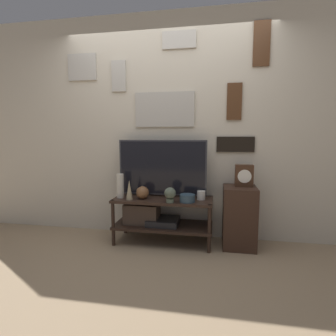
{
  "coord_description": "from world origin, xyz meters",
  "views": [
    {
      "loc": [
        0.58,
        -2.65,
        1.24
      ],
      "look_at": [
        0.06,
        0.27,
        0.88
      ],
      "focal_mm": 28.0,
      "sensor_mm": 36.0,
      "label": 1
    }
  ],
  "objects": [
    {
      "name": "television",
      "position": [
        -0.03,
        0.38,
        0.87
      ],
      "size": [
        1.05,
        0.05,
        0.67
      ],
      "color": "#333338",
      "rests_on": "media_console"
    },
    {
      "name": "media_console",
      "position": [
        -0.09,
        0.27,
        0.33
      ],
      "size": [
        1.14,
        0.47,
        0.53
      ],
      "color": "black",
      "rests_on": "ground_plane"
    },
    {
      "name": "vase_slim_bronze",
      "position": [
        -0.37,
        0.15,
        0.64
      ],
      "size": [
        0.08,
        0.08,
        0.22
      ],
      "color": "tan",
      "rests_on": "media_console"
    },
    {
      "name": "decorative_bust",
      "position": [
        0.11,
        0.09,
        0.62
      ],
      "size": [
        0.12,
        0.12,
        0.17
      ],
      "color": "#4C5647",
      "rests_on": "media_console"
    },
    {
      "name": "vase_wide_bowl",
      "position": [
        0.29,
        0.15,
        0.57
      ],
      "size": [
        0.17,
        0.17,
        0.08
      ],
      "color": "#2D4251",
      "rests_on": "media_console"
    },
    {
      "name": "vase_round_glass",
      "position": [
        -0.23,
        0.2,
        0.6
      ],
      "size": [
        0.15,
        0.15,
        0.15
      ],
      "color": "brown",
      "rests_on": "media_console"
    },
    {
      "name": "mantel_clock",
      "position": [
        0.91,
        0.34,
        0.81
      ],
      "size": [
        0.2,
        0.11,
        0.24
      ],
      "color": "#422819",
      "rests_on": "side_table"
    },
    {
      "name": "candle_jar",
      "position": [
        0.44,
        0.29,
        0.58
      ],
      "size": [
        0.09,
        0.09,
        0.1
      ],
      "color": "silver",
      "rests_on": "media_console"
    },
    {
      "name": "wall_back",
      "position": [
        0.0,
        0.56,
        1.36
      ],
      "size": [
        6.4,
        0.08,
        2.7
      ],
      "color": "beige",
      "rests_on": "ground_plane"
    },
    {
      "name": "vase_tall_ceramic",
      "position": [
        -0.5,
        0.21,
        0.67
      ],
      "size": [
        0.08,
        0.08,
        0.28
      ],
      "color": "beige",
      "rests_on": "media_console"
    },
    {
      "name": "side_table",
      "position": [
        0.87,
        0.31,
        0.34
      ],
      "size": [
        0.36,
        0.4,
        0.68
      ],
      "color": "#382319",
      "rests_on": "ground_plane"
    },
    {
      "name": "ground_plane",
      "position": [
        0.0,
        0.0,
        0.0
      ],
      "size": [
        12.0,
        12.0,
        0.0
      ],
      "primitive_type": "plane",
      "color": "#997F60"
    }
  ]
}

